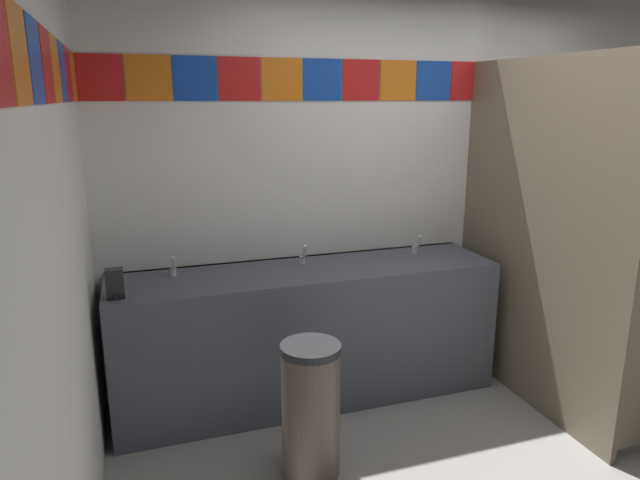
# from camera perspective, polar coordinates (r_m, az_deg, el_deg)

# --- Properties ---
(wall_back) EXTENTS (4.19, 0.09, 2.72)m
(wall_back) POSITION_cam_1_polar(r_m,az_deg,el_deg) (4.02, 8.95, 6.51)
(wall_back) COLOR white
(wall_back) RESTS_ON ground_plane
(wall_side) EXTENTS (0.09, 3.07, 2.72)m
(wall_side) POSITION_cam_1_polar(r_m,az_deg,el_deg) (2.04, -26.06, -2.14)
(wall_side) COLOR white
(wall_side) RESTS_ON ground_plane
(vanity_counter) EXTENTS (2.39, 0.59, 0.86)m
(vanity_counter) POSITION_cam_1_polar(r_m,az_deg,el_deg) (3.65, -1.24, -9.19)
(vanity_counter) COLOR #4C515B
(vanity_counter) RESTS_ON ground_plane
(faucet_left) EXTENTS (0.04, 0.10, 0.14)m
(faucet_left) POSITION_cam_1_polar(r_m,az_deg,el_deg) (3.43, -14.53, -2.80)
(faucet_left) COLOR silver
(faucet_left) RESTS_ON vanity_counter
(faucet_center) EXTENTS (0.04, 0.10, 0.14)m
(faucet_center) POSITION_cam_1_polar(r_m,az_deg,el_deg) (3.57, -1.71, -1.69)
(faucet_center) COLOR silver
(faucet_center) RESTS_ON vanity_counter
(faucet_right) EXTENTS (0.04, 0.10, 0.14)m
(faucet_right) POSITION_cam_1_polar(r_m,az_deg,el_deg) (3.87, 9.63, -0.64)
(faucet_right) COLOR silver
(faucet_right) RESTS_ON vanity_counter
(soap_dispenser) EXTENTS (0.09, 0.09, 0.16)m
(soap_dispenser) POSITION_cam_1_polar(r_m,az_deg,el_deg) (3.17, -19.92, -4.13)
(soap_dispenser) COLOR black
(soap_dispenser) RESTS_ON vanity_counter
(stall_divider) EXTENTS (0.92, 1.51, 2.12)m
(stall_divider) POSITION_cam_1_polar(r_m,az_deg,el_deg) (3.59, 25.43, -0.57)
(stall_divider) COLOR #726651
(stall_divider) RESTS_ON ground_plane
(toilet) EXTENTS (0.39, 0.49, 0.74)m
(toilet) POSITION_cam_1_polar(r_m,az_deg,el_deg) (4.37, 22.65, -8.22)
(toilet) COLOR white
(toilet) RESTS_ON ground_plane
(trash_bin) EXTENTS (0.30, 0.30, 0.71)m
(trash_bin) POSITION_cam_1_polar(r_m,az_deg,el_deg) (2.98, -0.92, -16.73)
(trash_bin) COLOR brown
(trash_bin) RESTS_ON ground_plane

